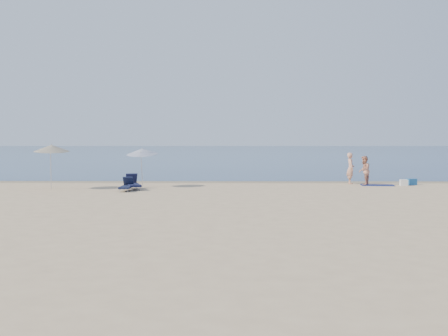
# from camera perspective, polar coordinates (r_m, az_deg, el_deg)

# --- Properties ---
(ground) EXTENTS (160.00, 160.00, 0.00)m
(ground) POSITION_cam_1_polar(r_m,az_deg,el_deg) (13.95, 15.42, -7.57)
(ground) COLOR tan
(ground) RESTS_ON ground
(sea) EXTENTS (240.00, 160.00, 0.01)m
(sea) POSITION_cam_1_polar(r_m,az_deg,el_deg) (113.35, 2.55, 1.72)
(sea) COLOR #0D2750
(sea) RESTS_ON ground
(wet_sand_strip) EXTENTS (240.00, 1.60, 0.00)m
(wet_sand_strip) POSITION_cam_1_polar(r_m,az_deg,el_deg) (32.95, 6.87, -1.43)
(wet_sand_strip) COLOR #847254
(wet_sand_strip) RESTS_ON ground
(person_left) EXTENTS (0.42, 0.64, 1.75)m
(person_left) POSITION_cam_1_polar(r_m,az_deg,el_deg) (32.20, 12.73, -0.03)
(person_left) COLOR #DF987D
(person_left) RESTS_ON ground
(person_right) EXTENTS (0.85, 0.95, 1.60)m
(person_right) POSITION_cam_1_polar(r_m,az_deg,el_deg) (31.44, 14.05, -0.25)
(person_right) COLOR tan
(person_right) RESTS_ON ground
(beach_towel) EXTENTS (1.81, 1.12, 0.03)m
(beach_towel) POSITION_cam_1_polar(r_m,az_deg,el_deg) (31.52, 15.32, -1.69)
(beach_towel) COLOR #0F184F
(beach_towel) RESTS_ON ground
(white_bag) EXTENTS (0.40, 0.35, 0.33)m
(white_bag) POSITION_cam_1_polar(r_m,az_deg,el_deg) (31.72, 17.79, -1.43)
(white_bag) COLOR silver
(white_bag) RESTS_ON ground
(blue_cooler) EXTENTS (0.56, 0.46, 0.35)m
(blue_cooler) POSITION_cam_1_polar(r_m,az_deg,el_deg) (32.34, 18.51, -1.34)
(blue_cooler) COLOR #1D5D9D
(blue_cooler) RESTS_ON ground
(umbrella_near) EXTENTS (1.90, 1.92, 2.17)m
(umbrella_near) POSITION_cam_1_polar(r_m,az_deg,el_deg) (29.69, -8.28, 1.67)
(umbrella_near) COLOR silver
(umbrella_near) RESTS_ON ground
(umbrella_far) EXTENTS (2.19, 2.21, 2.35)m
(umbrella_far) POSITION_cam_1_polar(r_m,az_deg,el_deg) (29.54, -17.10, 1.94)
(umbrella_far) COLOR silver
(umbrella_far) RESTS_ON ground
(lounger_left) EXTENTS (1.09, 1.85, 0.77)m
(lounger_left) POSITION_cam_1_polar(r_m,az_deg,el_deg) (28.36, -9.21, -1.59)
(lounger_left) COLOR #15193A
(lounger_left) RESTS_ON ground
(lounger_right) EXTENTS (0.49, 1.50, 0.66)m
(lounger_right) POSITION_cam_1_polar(r_m,az_deg,el_deg) (27.59, -9.90, -1.81)
(lounger_right) COLOR #131935
(lounger_right) RESTS_ON ground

